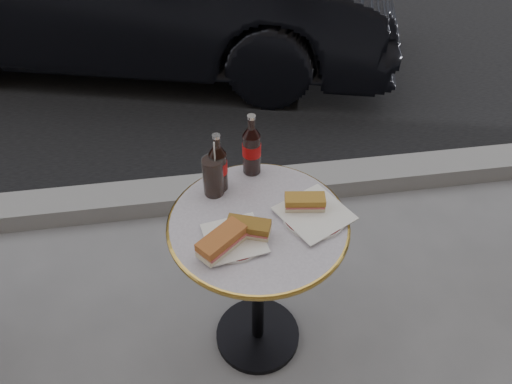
{
  "coord_description": "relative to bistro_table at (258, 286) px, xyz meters",
  "views": [
    {
      "loc": [
        -0.18,
        -1.15,
        1.95
      ],
      "look_at": [
        0.0,
        0.05,
        0.82
      ],
      "focal_mm": 35.0,
      "sensor_mm": 36.0,
      "label": 1
    }
  ],
  "objects": [
    {
      "name": "curb",
      "position": [
        0.0,
        0.9,
        -0.32
      ],
      "size": [
        40.0,
        0.2,
        0.12
      ],
      "primitive_type": "cube",
      "color": "gray",
      "rests_on": "ground"
    },
    {
      "name": "plate_right",
      "position": [
        0.19,
        -0.01,
        0.37
      ],
      "size": [
        0.28,
        0.28,
        0.01
      ],
      "primitive_type": "cylinder",
      "rotation": [
        0.0,
        0.0,
        0.3
      ],
      "color": "white",
      "rests_on": "bistro_table"
    },
    {
      "name": "cola_bottle_left",
      "position": [
        -0.11,
        0.19,
        0.48
      ],
      "size": [
        0.07,
        0.07,
        0.24
      ],
      "primitive_type": null,
      "rotation": [
        0.0,
        0.0,
        0.12
      ],
      "color": "black",
      "rests_on": "bistro_table"
    },
    {
      "name": "bistro_table",
      "position": [
        0.0,
        0.0,
        0.0
      ],
      "size": [
        0.62,
        0.62,
        0.73
      ],
      "primitive_type": null,
      "color": "#BAB2C4",
      "rests_on": "ground"
    },
    {
      "name": "cola_bottle_right",
      "position": [
        0.02,
        0.26,
        0.49
      ],
      "size": [
        0.09,
        0.09,
        0.25
      ],
      "primitive_type": null,
      "rotation": [
        0.0,
        0.0,
        -0.44
      ],
      "color": "black",
      "rests_on": "bistro_table"
    },
    {
      "name": "ground",
      "position": [
        0.0,
        0.0,
        -0.37
      ],
      "size": [
        80.0,
        80.0,
        0.0
      ],
      "primitive_type": "plane",
      "color": "slate",
      "rests_on": "ground"
    },
    {
      "name": "sandwich_left_a",
      "position": [
        -0.13,
        -0.11,
        0.41
      ],
      "size": [
        0.18,
        0.16,
        0.06
      ],
      "primitive_type": "cube",
      "rotation": [
        0.0,
        0.0,
        0.69
      ],
      "color": "#B2602D",
      "rests_on": "plate_left"
    },
    {
      "name": "cola_glass",
      "position": [
        -0.13,
        0.16,
        0.44
      ],
      "size": [
        0.1,
        0.1,
        0.15
      ],
      "primitive_type": "cylinder",
      "rotation": [
        0.0,
        0.0,
        0.43
      ],
      "color": "black",
      "rests_on": "bistro_table"
    },
    {
      "name": "sandwich_left_b",
      "position": [
        -0.04,
        -0.06,
        0.4
      ],
      "size": [
        0.16,
        0.11,
        0.05
      ],
      "primitive_type": "cube",
      "rotation": [
        0.0,
        0.0,
        -0.35
      ],
      "color": "brown",
      "rests_on": "plate_left"
    },
    {
      "name": "plate_left",
      "position": [
        -0.09,
        -0.08,
        0.37
      ],
      "size": [
        0.2,
        0.2,
        0.01
      ],
      "primitive_type": "cylinder",
      "rotation": [
        0.0,
        0.0,
        -0.01
      ],
      "color": "white",
      "rests_on": "bistro_table"
    },
    {
      "name": "sandwich_right",
      "position": [
        0.16,
        0.03,
        0.4
      ],
      "size": [
        0.14,
        0.08,
        0.05
      ],
      "primitive_type": "cube",
      "rotation": [
        0.0,
        0.0,
        -0.14
      ],
      "color": "#AC792B",
      "rests_on": "plate_right"
    }
  ]
}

